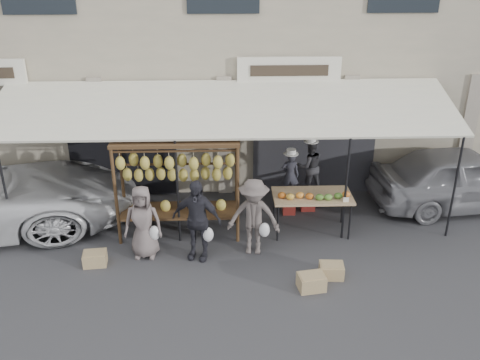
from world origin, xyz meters
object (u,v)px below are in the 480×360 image
at_px(crate_far, 95,259).
at_px(vendor_right, 310,166).
at_px(vendor_left, 290,175).
at_px(customer_left, 143,222).
at_px(crate_near_b, 331,271).
at_px(produce_table, 313,197).
at_px(customer_mid, 197,220).
at_px(sedan, 463,178).
at_px(banana_rack, 177,169).
at_px(customer_right, 254,217).
at_px(crate_near_a, 311,282).

bearing_deg(crate_far, vendor_right, 25.77).
height_order(vendor_left, customer_left, customer_left).
bearing_deg(customer_left, crate_near_b, -11.41).
bearing_deg(produce_table, vendor_right, 85.38).
bearing_deg(customer_mid, sedan, 33.64).
relative_size(banana_rack, customer_right, 1.58).
distance_m(produce_table, sedan, 3.94).
bearing_deg(vendor_right, crate_near_b, 80.03).
bearing_deg(crate_near_a, vendor_right, 82.82).
xyz_separation_m(vendor_left, crate_near_a, (0.07, -2.97, -0.83)).
xyz_separation_m(vendor_left, customer_right, (-0.93, -1.68, -0.15)).
distance_m(crate_near_a, crate_far, 4.29).
bearing_deg(crate_near_b, customer_mid, 163.12).
xyz_separation_m(crate_near_a, crate_near_b, (0.44, 0.37, -0.01)).
height_order(customer_right, sedan, customer_right).
xyz_separation_m(produce_table, customer_mid, (-2.46, -0.90, -0.02)).
distance_m(vendor_right, customer_left, 4.11).
bearing_deg(produce_table, sedan, 16.88).
distance_m(customer_left, sedan, 7.56).
bearing_deg(banana_rack, crate_near_a, -38.96).
bearing_deg(banana_rack, customer_left, -128.65).
distance_m(vendor_right, crate_near_b, 2.95).
height_order(banana_rack, vendor_right, banana_rack).
xyz_separation_m(vendor_left, customer_left, (-3.15, -1.72, -0.20)).
height_order(vendor_left, customer_right, customer_right).
relative_size(banana_rack, customer_left, 1.67).
bearing_deg(crate_near_a, sedan, 38.07).
xyz_separation_m(banana_rack, customer_mid, (0.42, -0.92, -0.71)).
distance_m(banana_rack, produce_table, 2.95).
distance_m(customer_mid, sedan, 6.55).
bearing_deg(produce_table, crate_far, -166.13).
relative_size(produce_table, vendor_right, 1.32).
xyz_separation_m(banana_rack, crate_near_a, (2.56, -2.07, -1.42)).
height_order(vendor_right, crate_near_b, vendor_right).
distance_m(customer_right, crate_far, 3.27).
height_order(produce_table, vendor_right, vendor_right).
bearing_deg(customer_mid, customer_right, 22.43).
distance_m(vendor_right, crate_near_a, 3.32).
distance_m(banana_rack, crate_near_b, 3.74).
distance_m(produce_table, vendor_right, 1.13).
bearing_deg(crate_near_b, vendor_right, 90.96).
xyz_separation_m(produce_table, customer_right, (-1.32, -0.76, -0.05)).
bearing_deg(crate_near_a, customer_right, 127.96).
distance_m(customer_right, crate_near_b, 1.85).
bearing_deg(customer_right, vendor_right, 61.48).
distance_m(vendor_left, crate_near_a, 3.08).
bearing_deg(customer_right, crate_near_b, -24.04).
relative_size(produce_table, vendor_left, 1.50).
relative_size(vendor_right, customer_right, 0.78).
relative_size(vendor_right, customer_left, 0.83).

